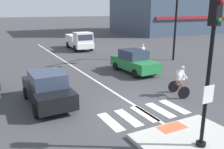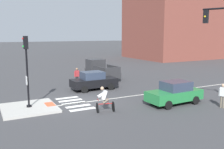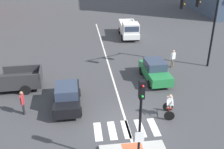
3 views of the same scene
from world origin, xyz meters
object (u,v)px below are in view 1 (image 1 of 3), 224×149
car_black_westbound_near (47,88)px  pickup_truck_white_eastbound_distant (80,41)px  cyclist (180,80)px  pedestrian_waiting_far_side (143,52)px  car_green_eastbound_mid (134,61)px  signal_pole (210,61)px  traffic_light_mast (170,8)px

car_black_westbound_near → pickup_truck_white_eastbound_distant: (7.05, 14.58, 0.17)m
cyclist → pedestrian_waiting_far_side: bearing=69.4°
pickup_truck_white_eastbound_distant → cyclist: bearing=-92.0°
car_green_eastbound_mid → pedestrian_waiting_far_side: pedestrian_waiting_far_side is taller
signal_pole → cyclist: size_ratio=2.79×
signal_pole → cyclist: (2.94, 4.17, -2.10)m
signal_pole → cyclist: signal_pole is taller
pedestrian_waiting_far_side → traffic_light_mast: bearing=-16.4°
pickup_truck_white_eastbound_distant → pedestrian_waiting_far_side: pickup_truck_white_eastbound_distant is taller
traffic_light_mast → signal_pole: bearing=-125.7°
pickup_truck_white_eastbound_distant → cyclist: size_ratio=3.08×
car_green_eastbound_mid → pickup_truck_white_eastbound_distant: (0.03, 11.34, 0.17)m
signal_pole → pedestrian_waiting_far_side: signal_pole is taller
signal_pole → pickup_truck_white_eastbound_distant: size_ratio=0.91×
signal_pole → pickup_truck_white_eastbound_distant: signal_pole is taller
traffic_light_mast → pickup_truck_white_eastbound_distant: (-4.39, 9.77, -3.64)m
pickup_truck_white_eastbound_distant → signal_pole: bearing=-99.6°
traffic_light_mast → pedestrian_waiting_far_side: traffic_light_mast is taller
traffic_light_mast → pedestrian_waiting_far_side: 4.27m
car_green_eastbound_mid → pickup_truck_white_eastbound_distant: size_ratio=0.80×
car_black_westbound_near → pedestrian_waiting_far_side: 10.76m
traffic_light_mast → cyclist: (-4.98, -6.87, -3.74)m
car_green_eastbound_mid → traffic_light_mast: bearing=19.6°
cyclist → pedestrian_waiting_far_side: 8.02m
pickup_truck_white_eastbound_distant → cyclist: 16.65m
traffic_light_mast → car_black_westbound_near: size_ratio=1.63×
signal_pole → pedestrian_waiting_far_side: bearing=63.7°
signal_pole → car_green_eastbound_mid: bearing=69.7°
signal_pole → pedestrian_waiting_far_side: size_ratio=2.81×
signal_pole → car_green_eastbound_mid: signal_pole is taller
signal_pole → pickup_truck_white_eastbound_distant: bearing=80.4°
cyclist → pedestrian_waiting_far_side: (2.83, 7.50, 0.11)m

